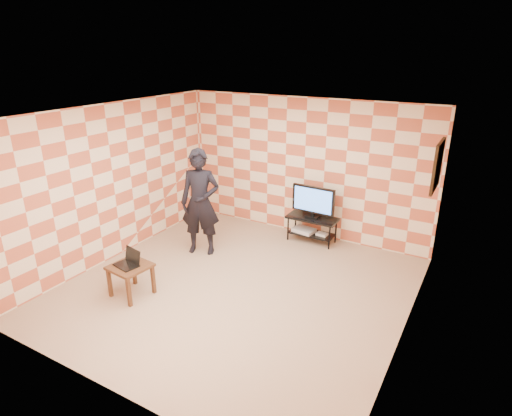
% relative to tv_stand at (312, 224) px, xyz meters
% --- Properties ---
extents(floor, '(5.00, 5.00, 0.00)m').
position_rel_tv_stand_xyz_m(floor, '(-0.34, -2.19, -0.37)').
color(floor, '#9E846B').
rests_on(floor, ground).
extents(wall_back, '(5.00, 0.02, 2.70)m').
position_rel_tv_stand_xyz_m(wall_back, '(-0.34, 0.31, 0.98)').
color(wall_back, beige).
rests_on(wall_back, ground).
extents(wall_front, '(5.00, 0.02, 2.70)m').
position_rel_tv_stand_xyz_m(wall_front, '(-0.34, -4.69, 0.98)').
color(wall_front, beige).
rests_on(wall_front, ground).
extents(wall_left, '(0.02, 5.00, 2.70)m').
position_rel_tv_stand_xyz_m(wall_left, '(-2.84, -2.19, 0.98)').
color(wall_left, beige).
rests_on(wall_left, ground).
extents(wall_right, '(0.02, 5.00, 2.70)m').
position_rel_tv_stand_xyz_m(wall_right, '(2.16, -2.19, 0.98)').
color(wall_right, beige).
rests_on(wall_right, ground).
extents(ceiling, '(5.00, 5.00, 0.02)m').
position_rel_tv_stand_xyz_m(ceiling, '(-0.34, -2.19, 2.33)').
color(ceiling, white).
rests_on(ceiling, wall_back).
extents(wall_art, '(0.04, 0.72, 0.72)m').
position_rel_tv_stand_xyz_m(wall_art, '(2.13, -0.64, 1.58)').
color(wall_art, black).
rests_on(wall_art, wall_right).
extents(tv_stand, '(0.97, 0.43, 0.50)m').
position_rel_tv_stand_xyz_m(tv_stand, '(0.00, 0.00, 0.00)').
color(tv_stand, black).
rests_on(tv_stand, floor).
extents(tv, '(0.85, 0.17, 0.61)m').
position_rel_tv_stand_xyz_m(tv, '(0.00, -0.00, 0.48)').
color(tv, black).
rests_on(tv, tv_stand).
extents(dvd_player, '(0.45, 0.36, 0.07)m').
position_rel_tv_stand_xyz_m(dvd_player, '(-0.15, -0.02, -0.16)').
color(dvd_player, silver).
rests_on(dvd_player, tv_stand).
extents(game_console, '(0.21, 0.16, 0.05)m').
position_rel_tv_stand_xyz_m(game_console, '(0.21, -0.00, -0.17)').
color(game_console, silver).
rests_on(game_console, tv_stand).
extents(side_table, '(0.60, 0.60, 0.50)m').
position_rel_tv_stand_xyz_m(side_table, '(-1.63, -3.13, 0.05)').
color(side_table, '#3B1F12').
rests_on(side_table, floor).
extents(laptop, '(0.40, 0.34, 0.24)m').
position_rel_tv_stand_xyz_m(laptop, '(-1.65, -3.12, 0.19)').
color(laptop, black).
rests_on(laptop, side_table).
extents(person, '(0.82, 0.68, 1.93)m').
position_rel_tv_stand_xyz_m(person, '(-1.58, -1.41, 0.60)').
color(person, black).
rests_on(person, floor).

